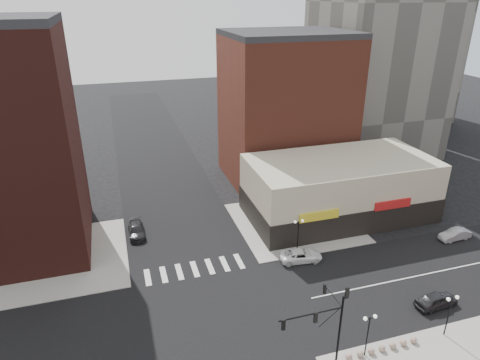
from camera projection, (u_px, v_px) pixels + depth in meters
name	position (u px, v px, depth m)	size (l,w,h in m)	color
ground	(213.00, 319.00, 39.73)	(240.00, 240.00, 0.00)	black
road_ew	(213.00, 319.00, 39.72)	(200.00, 14.00, 0.02)	black
road_ns	(213.00, 319.00, 39.72)	(14.00, 200.00, 0.02)	black
sidewalk_nw	(59.00, 259.00, 48.51)	(15.00, 15.00, 0.12)	gray
sidewalk_ne	(294.00, 222.00, 56.27)	(15.00, 15.00, 0.12)	gray
building_ne_midrise	(286.00, 111.00, 66.20)	(18.00, 15.00, 22.00)	brown
building_ne_row	(339.00, 192.00, 57.14)	(24.20, 12.20, 8.00)	#B7AE91
traffic_signal	(328.00, 317.00, 32.81)	(5.59, 3.09, 7.77)	black
street_lamp_se_a	(369.00, 326.00, 34.34)	(1.22, 0.32, 4.16)	black
street_lamp_se_b	(451.00, 306.00, 36.48)	(1.22, 0.32, 4.16)	black
street_lamp_ne	(298.00, 228.00, 48.61)	(1.22, 0.32, 4.16)	black
bollard_row	(382.00, 348.00, 35.95)	(6.87, 0.57, 0.57)	gray
white_suv	(301.00, 255.00, 48.15)	(2.22, 4.81, 1.34)	white
dark_sedan_east	(436.00, 300.00, 41.06)	(1.74, 4.33, 1.48)	black
silver_sedan	(455.00, 235.00, 52.29)	(1.41, 4.03, 1.33)	#9D9DA2
dark_sedan_north	(137.00, 230.00, 53.18)	(1.92, 4.73, 1.37)	black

